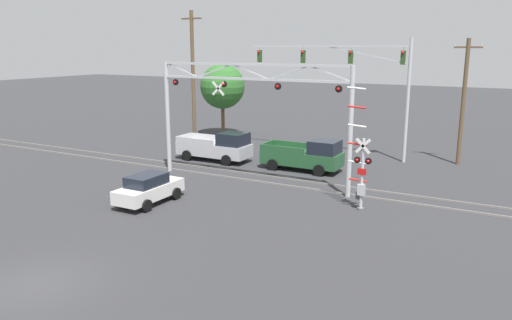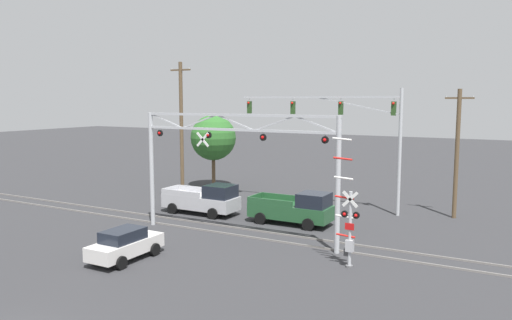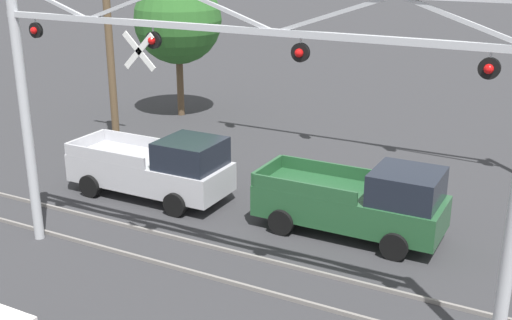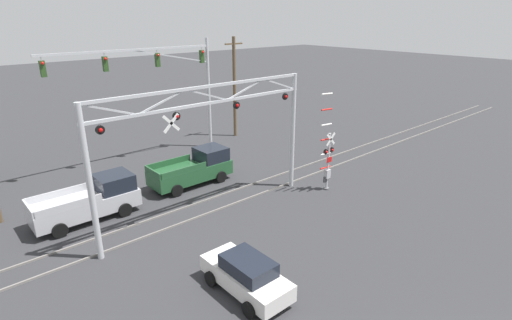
{
  "view_description": "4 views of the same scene",
  "coord_description": "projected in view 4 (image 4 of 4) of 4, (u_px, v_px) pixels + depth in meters",
  "views": [
    {
      "loc": [
        14.23,
        -10.25,
        8.02
      ],
      "look_at": [
        0.86,
        14.3,
        1.66
      ],
      "focal_mm": 35.0,
      "sensor_mm": 36.0,
      "label": 1
    },
    {
      "loc": [
        14.52,
        -8.8,
        7.88
      ],
      "look_at": [
        1.05,
        15.72,
        4.5
      ],
      "focal_mm": 35.0,
      "sensor_mm": 36.0,
      "label": 2
    },
    {
      "loc": [
        6.96,
        3.51,
        7.94
      ],
      "look_at": [
        -0.57,
        17.75,
        2.43
      ],
      "focal_mm": 45.0,
      "sensor_mm": 36.0,
      "label": 3
    },
    {
      "loc": [
        -10.94,
        -1.02,
        10.34
      ],
      "look_at": [
        1.9,
        13.74,
        3.16
      ],
      "focal_mm": 28.0,
      "sensor_mm": 36.0,
      "label": 4
    }
  ],
  "objects": [
    {
      "name": "traffic_signal_span",
      "position": [
        171.0,
        75.0,
        29.04
      ],
      "size": [
        12.28,
        0.39,
        8.67
      ],
      "color": "#B7BABF",
      "rests_on": "ground_plane"
    },
    {
      "name": "utility_pole_right",
      "position": [
        234.0,
        86.0,
        34.54
      ],
      "size": [
        1.8,
        0.28,
        8.59
      ],
      "color": "brown",
      "rests_on": "ground_plane"
    },
    {
      "name": "pickup_truck_lead",
      "position": [
        195.0,
        168.0,
        25.62
      ],
      "size": [
        5.3,
        2.23,
        2.14
      ],
      "color": "#23512D",
      "rests_on": "ground_plane"
    },
    {
      "name": "crossing_signal_mast",
      "position": [
        327.0,
        160.0,
        24.3
      ],
      "size": [
        1.38,
        0.35,
        6.14
      ],
      "color": "#B7BABF",
      "rests_on": "ground_plane"
    },
    {
      "name": "sedan_waiting",
      "position": [
        246.0,
        275.0,
        15.51
      ],
      "size": [
        1.87,
        3.98,
        1.57
      ],
      "color": "silver",
      "rests_on": "ground_plane"
    },
    {
      "name": "rail_track_far",
      "position": [
        195.0,
        204.0,
        22.96
      ],
      "size": [
        80.0,
        0.08,
        0.1
      ],
      "primitive_type": "cube",
      "color": "gray",
      "rests_on": "ground_plane"
    },
    {
      "name": "rail_track_near",
      "position": [
        210.0,
        213.0,
        21.95
      ],
      "size": [
        80.0,
        0.08,
        0.1
      ],
      "primitive_type": "cube",
      "color": "gray",
      "rests_on": "ground_plane"
    },
    {
      "name": "pickup_truck_following",
      "position": [
        92.0,
        200.0,
        21.23
      ],
      "size": [
        5.4,
        2.23,
        2.14
      ],
      "color": "#B7B7BC",
      "rests_on": "ground_plane"
    },
    {
      "name": "crossing_gantry",
      "position": [
        209.0,
        133.0,
        20.14
      ],
      "size": [
        12.51,
        0.29,
        7.1
      ],
      "color": "#B7BABF",
      "rests_on": "ground_plane"
    }
  ]
}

